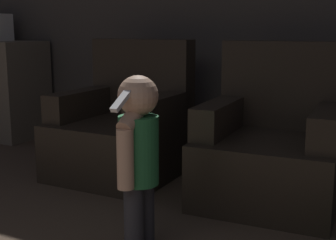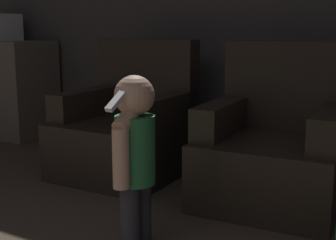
% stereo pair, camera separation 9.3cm
% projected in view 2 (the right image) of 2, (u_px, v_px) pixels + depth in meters
% --- Properties ---
extents(armchair_left, '(0.83, 0.85, 0.98)m').
position_uv_depth(armchair_left, '(128.00, 129.00, 3.44)').
color(armchair_left, black).
rests_on(armchair_left, ground_plane).
extents(armchair_right, '(0.87, 0.89, 0.98)m').
position_uv_depth(armchair_right, '(275.00, 148.00, 2.89)').
color(armchair_right, black).
rests_on(armchair_right, ground_plane).
extents(person_toddler, '(0.19, 0.33, 0.85)m').
position_uv_depth(person_toddler, '(134.00, 150.00, 2.17)').
color(person_toddler, '#28282D').
rests_on(person_toddler, ground_plane).
extents(kitchen_counter, '(1.06, 0.57, 0.93)m').
position_uv_depth(kitchen_counter, '(2.00, 88.00, 4.72)').
color(kitchen_counter, '#665B4C').
rests_on(kitchen_counter, ground_plane).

